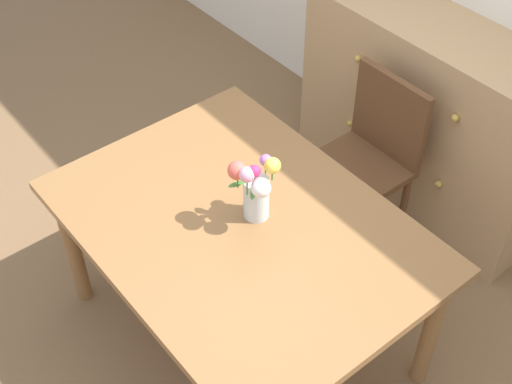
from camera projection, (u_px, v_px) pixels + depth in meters
name	position (u px, v px, depth m)	size (l,w,h in m)	color
ground_plane	(243.00, 333.00, 3.19)	(12.00, 12.00, 0.00)	brown
dining_table	(241.00, 238.00, 2.75)	(1.46, 1.07, 0.73)	olive
chair_far	(369.00, 153.00, 3.30)	(0.42, 0.42, 0.90)	brown
dresser	(427.00, 115.00, 3.54)	(1.40, 0.47, 1.00)	tan
flower_vase	(255.00, 187.00, 2.60)	(0.19, 0.19, 0.30)	silver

